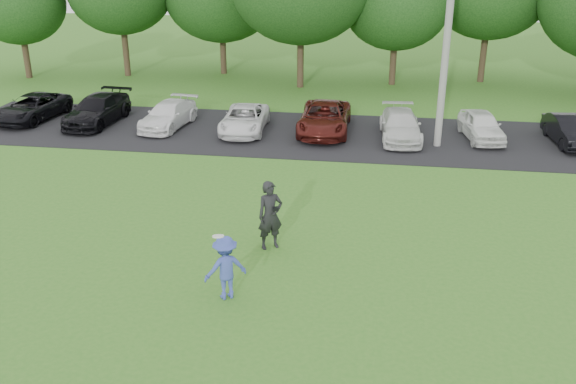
% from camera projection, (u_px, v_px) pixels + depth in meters
% --- Properties ---
extents(ground, '(100.00, 100.00, 0.00)m').
position_uv_depth(ground, '(267.00, 297.00, 15.39)').
color(ground, '#357220').
rests_on(ground, ground).
extents(parking_lot, '(32.00, 6.50, 0.03)m').
position_uv_depth(parking_lot, '(321.00, 135.00, 27.25)').
color(parking_lot, black).
rests_on(parking_lot, ground).
extents(utility_pole, '(0.28, 0.28, 9.48)m').
position_uv_depth(utility_pole, '(448.00, 26.00, 24.09)').
color(utility_pole, gray).
rests_on(utility_pole, ground).
extents(frisbee_player, '(1.20, 1.05, 1.80)m').
position_uv_depth(frisbee_player, '(226.00, 268.00, 15.10)').
color(frisbee_player, '#3D4EAD').
rests_on(frisbee_player, ground).
extents(camera_bystander, '(0.85, 0.76, 1.94)m').
position_uv_depth(camera_bystander, '(270.00, 215.00, 17.41)').
color(camera_bystander, black).
rests_on(camera_bystander, ground).
extents(parked_cars, '(29.01, 5.04, 1.25)m').
position_uv_depth(parked_cars, '(301.00, 120.00, 27.29)').
color(parked_cars, black).
rests_on(parked_cars, parking_lot).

